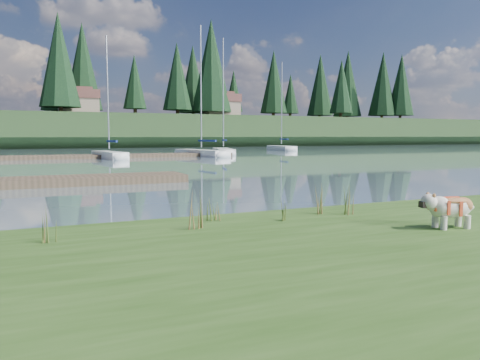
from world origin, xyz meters
name	(u,v)px	position (x,y,z in m)	size (l,w,h in m)	color
ground	(53,159)	(0.00, 30.00, 0.00)	(200.00, 200.00, 0.00)	gray
bank	(250,320)	(0.00, -6.00, 0.17)	(60.00, 9.00, 0.35)	#31511C
ridge	(39,132)	(0.00, 73.00, 2.50)	(200.00, 20.00, 5.00)	#1E3319
bulldog	(450,206)	(4.42, -4.29, 0.71)	(0.97, 0.50, 0.57)	silver
dock_far	(79,157)	(2.00, 30.00, 0.15)	(26.00, 2.20, 0.30)	#4C3D2C
sailboat_bg_2	(107,154)	(4.11, 29.52, 0.33)	(2.23, 6.56, 9.85)	white
sailboat_bg_3	(197,152)	(12.35, 30.83, 0.32)	(3.18, 8.09, 11.67)	white
sailboat_bg_4	(223,151)	(16.15, 34.00, 0.33)	(3.59, 7.88, 11.46)	white
sailboat_bg_5	(279,148)	(27.58, 42.72, 0.32)	(2.69, 7.90, 11.11)	white
weed_0	(196,211)	(0.65, -2.62, 0.63)	(0.17, 0.14, 0.67)	#475B23
weed_1	(212,209)	(1.13, -2.10, 0.56)	(0.17, 0.14, 0.51)	#475B23
weed_2	(321,202)	(3.27, -2.31, 0.59)	(0.17, 0.14, 0.57)	#475B23
weed_3	(50,227)	(-1.54, -2.66, 0.57)	(0.17, 0.14, 0.51)	#475B23
weed_4	(282,210)	(2.28, -2.55, 0.53)	(0.17, 0.14, 0.42)	#475B23
weed_5	(347,201)	(3.73, -2.51, 0.60)	(0.17, 0.14, 0.59)	#475B23
mud_lip	(143,237)	(0.00, -1.60, 0.07)	(60.00, 0.50, 0.14)	#33281C
conifer_4	(59,60)	(3.00, 66.00, 13.09)	(6.16, 6.16, 15.10)	#382619
conifer_5	(135,82)	(15.00, 70.00, 10.83)	(3.96, 3.96, 10.35)	#382619
conifer_6	(211,66)	(28.00, 68.00, 13.99)	(7.04, 7.04, 17.00)	#382619
conifer_7	(274,82)	(42.00, 71.00, 12.19)	(5.28, 5.28, 13.20)	#382619
conifer_8	(341,86)	(55.00, 67.00, 11.51)	(4.62, 4.62, 11.77)	#382619
conifer_9	(383,84)	(68.00, 70.00, 12.87)	(5.94, 5.94, 14.62)	#382619
house_1	(78,102)	(6.00, 71.00, 7.31)	(6.30, 5.30, 4.65)	gray
house_2	(220,105)	(30.00, 69.00, 7.31)	(6.30, 5.30, 4.65)	gray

